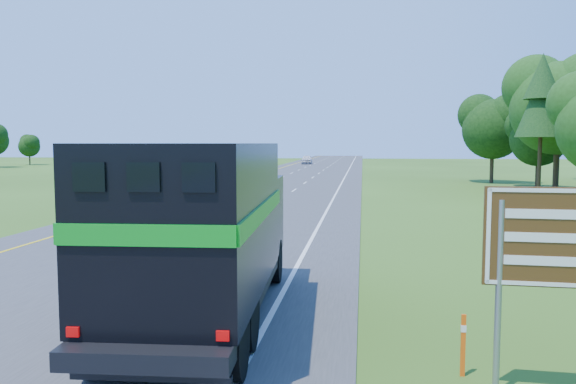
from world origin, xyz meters
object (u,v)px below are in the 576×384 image
horse_truck (205,227)px  exit_sign (560,247)px  white_suv (242,177)px  far_car (307,159)px

horse_truck → exit_sign: bearing=-27.4°
horse_truck → white_suv: horse_truck is taller
white_suv → far_car: bearing=87.8°
exit_sign → horse_truck: bearing=158.5°
horse_truck → exit_sign: (6.49, -2.91, 0.25)m
white_suv → exit_sign: exit_sign is taller
exit_sign → white_suv: bearing=111.2°
white_suv → far_car: size_ratio=1.15×
white_suv → far_car: (0.70, 55.40, 0.06)m
horse_truck → far_car: (-7.23, 95.67, -1.26)m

